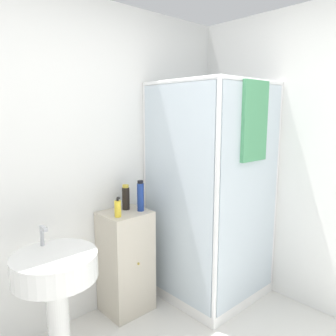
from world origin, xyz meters
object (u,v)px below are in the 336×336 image
(sink, at_px, (56,281))
(shampoo_bottle_blue, at_px, (140,196))
(soap_dispenser, at_px, (118,209))
(shampoo_bottle_tall_black, at_px, (126,197))

(sink, relative_size, shampoo_bottle_blue, 3.79)
(sink, bearing_deg, soap_dispenser, 22.75)
(soap_dispenser, xyz_separation_m, shampoo_bottle_blue, (0.23, 0.01, 0.06))
(shampoo_bottle_tall_black, height_order, shampoo_bottle_blue, shampoo_bottle_blue)
(sink, bearing_deg, shampoo_bottle_blue, 17.56)
(sink, height_order, shampoo_bottle_tall_black, shampoo_bottle_tall_black)
(sink, height_order, shampoo_bottle_blue, shampoo_bottle_blue)
(shampoo_bottle_tall_black, distance_m, shampoo_bottle_blue, 0.13)
(soap_dispenser, distance_m, shampoo_bottle_tall_black, 0.20)
(sink, distance_m, shampoo_bottle_tall_black, 0.92)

